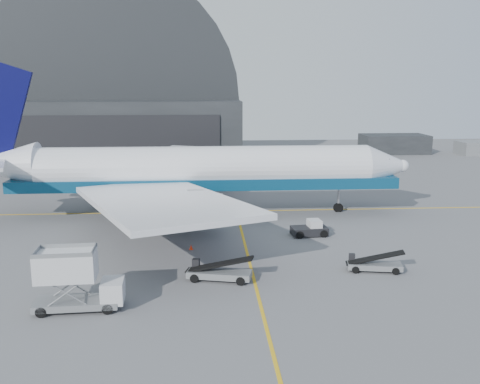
{
  "coord_description": "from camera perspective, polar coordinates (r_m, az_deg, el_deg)",
  "views": [
    {
      "loc": [
        -3.8,
        -42.79,
        15.33
      ],
      "look_at": [
        -0.26,
        9.64,
        4.5
      ],
      "focal_mm": 40.0,
      "sensor_mm": 36.0,
      "label": 1
    }
  ],
  "objects": [
    {
      "name": "belt_loader_b",
      "position": [
        45.87,
        14.08,
        -7.52
      ],
      "size": [
        4.79,
        2.29,
        1.79
      ],
      "rotation": [
        0.0,
        0.0,
        -0.18
      ],
      "color": "slate",
      "rests_on": "ground"
    },
    {
      "name": "ground",
      "position": [
        45.61,
        1.15,
        -8.0
      ],
      "size": [
        200.0,
        200.0,
        0.0
      ],
      "primitive_type": "plane",
      "color": "#565659",
      "rests_on": "ground"
    },
    {
      "name": "pushback_tug",
      "position": [
        54.95,
        7.5,
        -3.98
      ],
      "size": [
        3.75,
        2.42,
        1.65
      ],
      "rotation": [
        0.0,
        0.0,
        0.1
      ],
      "color": "black",
      "rests_on": "ground"
    },
    {
      "name": "taxi_lines",
      "position": [
        57.66,
        0.05,
        -3.76
      ],
      "size": [
        80.0,
        42.12,
        0.02
      ],
      "color": "gold",
      "rests_on": "ground"
    },
    {
      "name": "airliner",
      "position": [
        62.51,
        -5.68,
        2.27
      ],
      "size": [
        53.02,
        51.42,
        18.61
      ],
      "color": "white",
      "rests_on": "ground"
    },
    {
      "name": "traffic_cone",
      "position": [
        50.28,
        -5.25,
        -5.89
      ],
      "size": [
        0.33,
        0.33,
        0.48
      ],
      "color": "#FE2D08",
      "rests_on": "ground"
    },
    {
      "name": "catering_truck",
      "position": [
        38.45,
        -17.2,
        -9.05
      ],
      "size": [
        6.11,
        2.58,
        4.13
      ],
      "rotation": [
        0.0,
        0.0,
        0.05
      ],
      "color": "slate",
      "rests_on": "ground"
    },
    {
      "name": "hangar",
      "position": [
        109.42,
        -13.58,
        8.29
      ],
      "size": [
        50.0,
        28.3,
        28.0
      ],
      "color": "black",
      "rests_on": "ground"
    },
    {
      "name": "distant_bldg_b",
      "position": [
        126.36,
        23.95,
        3.68
      ],
      "size": [
        8.0,
        6.0,
        2.8
      ],
      "primitive_type": "cube",
      "color": "slate",
      "rests_on": "ground"
    },
    {
      "name": "distant_bldg_a",
      "position": [
        123.12,
        16.06,
        4.04
      ],
      "size": [
        14.0,
        8.0,
        4.0
      ],
      "primitive_type": "cube",
      "color": "black",
      "rests_on": "ground"
    },
    {
      "name": "belt_loader_a",
      "position": [
        42.57,
        -2.29,
        -8.57
      ],
      "size": [
        5.45,
        2.82,
        2.04
      ],
      "rotation": [
        0.0,
        0.0,
        -0.23
      ],
      "color": "slate",
      "rests_on": "ground"
    }
  ]
}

